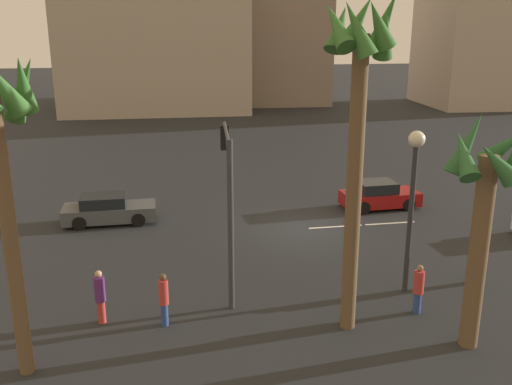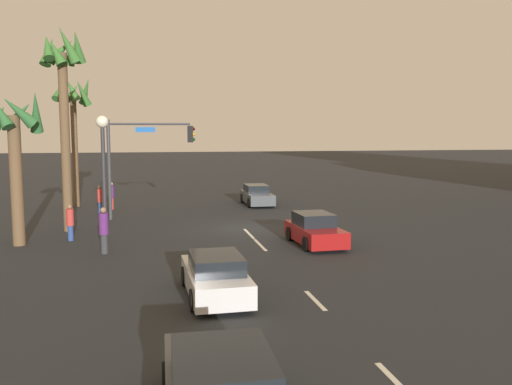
% 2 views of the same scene
% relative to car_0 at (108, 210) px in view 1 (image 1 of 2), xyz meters
% --- Properties ---
extents(ground_plane, '(220.00, 220.00, 0.00)m').
position_rel_car_0_xyz_m(ground_plane, '(-8.81, 2.50, -0.63)').
color(ground_plane, '#232628').
extents(lane_stripe_2, '(2.49, 0.14, 0.01)m').
position_rel_car_0_xyz_m(lane_stripe_2, '(-13.17, 2.50, -0.63)').
color(lane_stripe_2, silver).
rests_on(lane_stripe_2, ground_plane).
extents(lane_stripe_3, '(2.57, 0.14, 0.01)m').
position_rel_car_0_xyz_m(lane_stripe_3, '(-10.46, 2.50, -0.63)').
color(lane_stripe_3, silver).
rests_on(lane_stripe_3, ground_plane).
extents(car_0, '(4.30, 1.80, 1.37)m').
position_rel_car_0_xyz_m(car_0, '(0.00, 0.00, 0.00)').
color(car_0, '#474C51').
rests_on(car_0, ground_plane).
extents(car_2, '(3.98, 1.95, 1.40)m').
position_rel_car_0_xyz_m(car_2, '(-13.55, 0.09, 0.01)').
color(car_2, maroon).
rests_on(car_2, ground_plane).
extents(traffic_signal, '(0.69, 4.97, 5.71)m').
position_rel_car_0_xyz_m(traffic_signal, '(-4.74, 7.78, 3.27)').
color(traffic_signal, '#38383D').
rests_on(traffic_signal, ground_plane).
extents(streetlamp, '(0.56, 0.56, 5.75)m').
position_rel_car_0_xyz_m(streetlamp, '(-10.82, 9.32, 3.43)').
color(streetlamp, '#2D2D33').
rests_on(streetlamp, ground_plane).
extents(pedestrian_0, '(0.33, 0.33, 1.76)m').
position_rel_car_0_xyz_m(pedestrian_0, '(-2.36, 10.27, 0.31)').
color(pedestrian_0, '#2D478C').
rests_on(pedestrian_0, ground_plane).
extents(pedestrian_1, '(0.38, 0.38, 1.77)m').
position_rel_car_0_xyz_m(pedestrian_1, '(-0.40, 9.72, 0.31)').
color(pedestrian_1, '#BF3833').
rests_on(pedestrian_1, ground_plane).
extents(pedestrian_2, '(0.48, 0.48, 1.69)m').
position_rel_car_0_xyz_m(pedestrian_2, '(-10.51, 10.91, 0.26)').
color(pedestrian_2, '#2D478C').
rests_on(pedestrian_2, ground_plane).
extents(pedestrian_3, '(0.55, 0.55, 1.94)m').
position_rel_car_0_xyz_m(pedestrian_3, '(-13.59, 9.17, 0.39)').
color(pedestrian_3, '#333338').
rests_on(pedestrian_3, ground_plane).
extents(palm_tree_1, '(2.35, 2.33, 6.83)m').
position_rel_car_0_xyz_m(palm_tree_1, '(-11.15, 12.91, 3.94)').
color(palm_tree_1, brown).
rests_on(palm_tree_1, ground_plane).
extents(palm_tree_2, '(2.50, 2.34, 10.05)m').
position_rel_car_0_xyz_m(palm_tree_2, '(-7.99, 11.33, 6.68)').
color(palm_tree_2, brown).
rests_on(palm_tree_2, ground_plane).
extents(building_2, '(18.23, 13.38, 18.79)m').
position_rel_car_0_xyz_m(building_2, '(-42.62, -35.36, 8.76)').
color(building_2, '#B2A38E').
rests_on(building_2, ground_plane).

